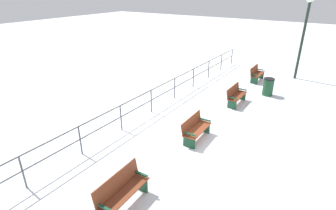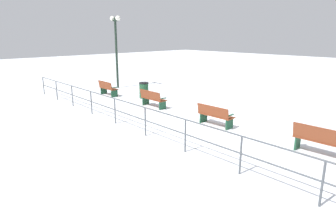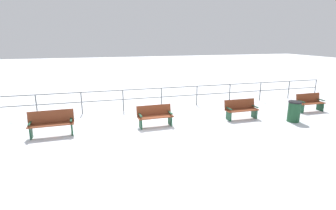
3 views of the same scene
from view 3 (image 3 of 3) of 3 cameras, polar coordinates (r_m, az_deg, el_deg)
The scene contains 7 objects.
ground_plane at distance 10.86m, azimuth -2.74°, elevation -4.63°, with size 80.00×80.00×0.00m, color white.
bench_second at distance 10.63m, azimuth -24.04°, elevation -3.56°, with size 0.55×1.61×0.93m.
bench_third at distance 10.78m, azimuth -2.84°, elevation -2.36°, with size 0.60×1.47×0.85m.
bench_fourth at distance 12.18m, azimuth 15.61°, elevation -0.85°, with size 0.52×1.49×0.86m.
bench_fifth at distance 14.72m, azimuth 28.47°, elevation 0.52°, with size 0.52×1.39×0.86m.
waterfront_railing at distance 13.28m, azimuth -5.55°, elevation 2.09°, with size 0.05×21.66×1.06m.
trash_bin at distance 12.57m, azimuth 25.72°, elevation -1.27°, with size 0.54×0.54×0.90m.
Camera 3 is at (9.99, -2.34, 3.56)m, focal length 28.03 mm.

